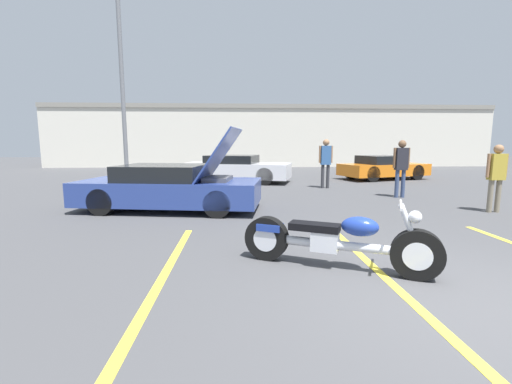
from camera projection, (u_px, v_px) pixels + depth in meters
name	position (u px, v px, depth m)	size (l,w,h in m)	color
ground_plane	(476.00, 307.00, 3.57)	(80.00, 80.00, 0.00)	#474749
parking_stripe_foreground	(158.00, 285.00, 4.11)	(0.12, 5.20, 0.01)	yellow
parking_stripe_middle	(388.00, 280.00, 4.25)	(0.12, 5.20, 0.01)	yellow
far_building	(270.00, 135.00, 26.03)	(32.00, 4.20, 4.40)	beige
light_pole	(123.00, 72.00, 14.67)	(1.21, 0.28, 8.64)	slate
motorcycle	(335.00, 241.00, 4.62)	(2.45, 1.28, 0.95)	black
show_car_hood_open	(171.00, 187.00, 8.70)	(4.73, 2.52, 2.07)	navy
parked_car_right_row	(383.00, 168.00, 16.10)	(4.39, 2.89, 1.12)	orange
parked_car_left_row	(235.00, 169.00, 14.90)	(4.96, 3.02, 1.17)	silver
spectator_near_motorcycle	(326.00, 159.00, 12.83)	(0.52, 0.24, 1.84)	#333338
spectator_by_show_car	(496.00, 173.00, 8.32)	(0.52, 0.22, 1.66)	gray
spectator_midground	(401.00, 163.00, 10.61)	(0.52, 0.23, 1.79)	#38476B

